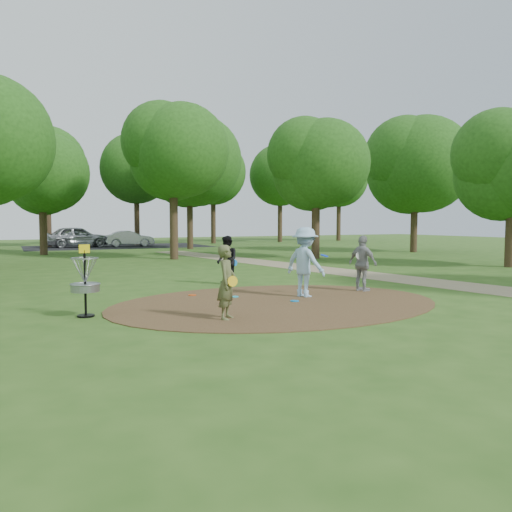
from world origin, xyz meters
name	(u,v)px	position (x,y,z in m)	size (l,w,h in m)	color
ground	(278,303)	(0.00, 0.00, 0.00)	(100.00, 100.00, 0.00)	#2D5119
dirt_clearing	(278,303)	(0.00, 0.00, 0.01)	(8.40, 8.40, 0.02)	#47301C
footpath	(416,281)	(6.50, 2.00, 0.01)	(2.00, 40.00, 0.01)	#8C7A5B
parking_lot	(118,246)	(2.00, 30.00, 0.00)	(14.00, 8.00, 0.01)	black
player_observer_with_disc	(227,282)	(-1.93, -1.33, 0.77)	(0.64, 0.67, 1.55)	brown
player_throwing_with_disc	(305,262)	(1.14, 0.56, 0.94)	(1.34, 1.38, 1.87)	#9AC3E6
player_walking_with_disc	(227,260)	(0.32, 3.91, 0.79)	(0.63, 0.77, 1.57)	black
player_waiting_with_disc	(363,263)	(3.20, 0.72, 0.82)	(0.60, 1.02, 1.63)	gray
disc_ground_cyan	(234,297)	(-0.59, 1.30, 0.03)	(0.22, 0.22, 0.02)	#1AB6D3
disc_ground_blue	(295,301)	(0.47, -0.03, 0.03)	(0.22, 0.22, 0.02)	#0C7FD7
disc_ground_red	(192,295)	(-1.50, 2.08, 0.03)	(0.22, 0.22, 0.02)	#D04814
car_left	(77,237)	(-1.08, 30.35, 0.83)	(1.95, 4.86, 1.65)	#9E9FA5
car_right	(129,239)	(2.85, 29.75, 0.63)	(1.33, 3.82, 1.26)	#A6A7AD
disc_golf_basket	(85,276)	(-4.50, 0.30, 0.87)	(0.63, 0.63, 1.54)	black
tree_ring	(232,149)	(3.16, 9.95, 5.24)	(37.19, 45.50, 9.49)	#332316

